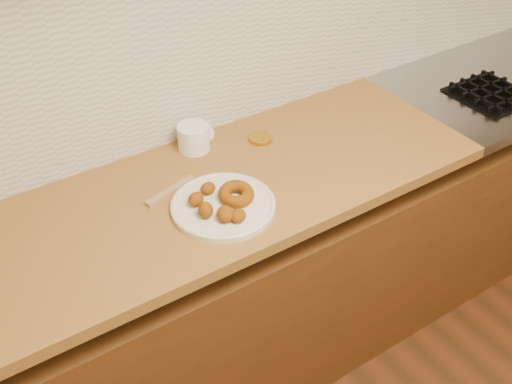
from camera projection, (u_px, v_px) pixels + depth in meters
base_cabinet at (301, 261)px, 2.29m from camera, size 3.60×0.60×0.77m
butcher_block at (125, 226)px, 1.70m from camera, size 2.30×0.62×0.04m
backsplash at (258, 33)px, 1.98m from camera, size 3.60×0.02×0.60m
donut_plate at (223, 206)px, 1.73m from camera, size 0.30×0.30×0.02m
ring_donut at (236, 194)px, 1.73m from camera, size 0.11×0.11×0.05m
fried_dough_chunks at (215, 206)px, 1.68m from camera, size 0.13×0.21×0.05m
plastic_tub at (194, 138)px, 1.95m from camera, size 0.13×0.13×0.09m
tub_lid at (197, 134)px, 2.04m from camera, size 0.16×0.16×0.01m
brass_jar_lid at (260, 139)px, 2.01m from camera, size 0.10×0.10×0.01m
wooden_utensil at (171, 191)px, 1.79m from camera, size 0.18×0.07×0.01m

